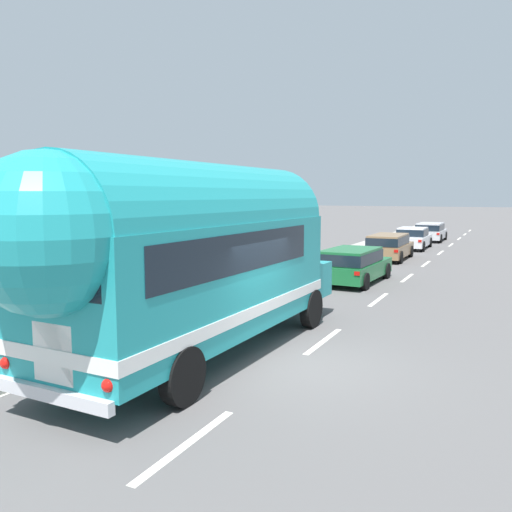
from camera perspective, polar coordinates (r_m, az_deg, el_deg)
The scene contains 8 objects.
ground_plane at distance 10.91m, azimuth 3.96°, elevation -11.77°, with size 300.00×300.00×0.00m, color #565454.
lane_markings at distance 23.76m, azimuth 9.88°, elevation -1.74°, with size 4.01×80.00×0.01m.
sidewalk_slab at distance 21.70m, azimuth 2.33°, elevation -2.25°, with size 1.87×90.00×0.15m, color #9E9B93.
painted_bus at distance 10.67m, azimuth -7.26°, elevation 0.47°, with size 2.71×10.30×4.12m.
car_lead at distance 20.80m, azimuth 10.50°, elevation -0.77°, with size 2.11×4.54×1.37m.
car_second at distance 28.62m, azimuth 14.31°, elevation 1.17°, with size 1.93×4.54×1.37m.
car_third at distance 34.93m, azimuth 16.73°, elevation 1.97°, with size 1.96×4.55×1.37m.
car_fourth at distance 41.01m, azimuth 18.51°, elevation 2.63°, with size 1.95×4.36×1.37m.
Camera 1 is at (3.94, -9.57, 3.46)m, focal length 36.65 mm.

